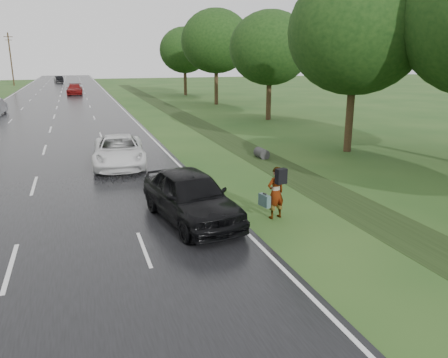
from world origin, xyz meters
TOP-DOWN VIEW (x-y plane):
  - ground at (0.00, 0.00)m, footprint 220.00×220.00m
  - road at (0.00, 45.00)m, footprint 14.00×180.00m
  - edge_stripe_east at (6.75, 45.00)m, footprint 0.12×180.00m
  - center_line at (0.00, 45.00)m, footprint 0.12×180.00m
  - drainage_ditch at (11.50, 18.71)m, footprint 2.20×120.00m
  - utility_pole_distant at (-9.20, 85.00)m, footprint 1.60×0.26m
  - tree_east_b at (17.00, 10.00)m, footprint 7.60×7.60m
  - tree_east_c at (18.20, 24.00)m, footprint 7.00×7.00m
  - tree_east_d at (17.80, 38.00)m, footprint 8.00×8.00m
  - tree_east_f at (17.50, 52.00)m, footprint 7.20×7.20m
  - pedestrian at (8.18, 1.19)m, footprint 0.90×0.69m
  - white_pickup at (3.87, 10.53)m, footprint 2.90×5.56m
  - dark_sedan at (5.37, 1.81)m, footprint 2.83×5.35m
  - far_car_red at (2.04, 57.77)m, footprint 2.40×5.42m
  - far_car_dark at (-1.06, 92.15)m, footprint 2.20×4.58m

SIDE VIEW (x-z plane):
  - ground at x=0.00m, z-range 0.00..0.00m
  - road at x=0.00m, z-range 0.00..0.04m
  - drainage_ditch at x=11.50m, z-range -0.24..0.32m
  - edge_stripe_east at x=6.75m, z-range 0.04..0.05m
  - center_line at x=0.00m, z-range 0.04..0.05m
  - far_car_dark at x=-1.06m, z-range 0.04..1.49m
  - white_pickup at x=3.87m, z-range 0.04..1.54m
  - far_car_red at x=2.04m, z-range 0.04..1.59m
  - dark_sedan at x=5.37m, z-range 0.04..1.77m
  - pedestrian at x=8.18m, z-range 0.03..1.85m
  - utility_pole_distant at x=-9.20m, z-range 0.20..10.20m
  - tree_east_c at x=18.20m, z-range 1.49..10.78m
  - tree_east_f at x=17.50m, z-range 1.56..11.18m
  - tree_east_b at x=17.00m, z-range 1.63..11.74m
  - tree_east_d at x=17.80m, z-range 1.77..12.53m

